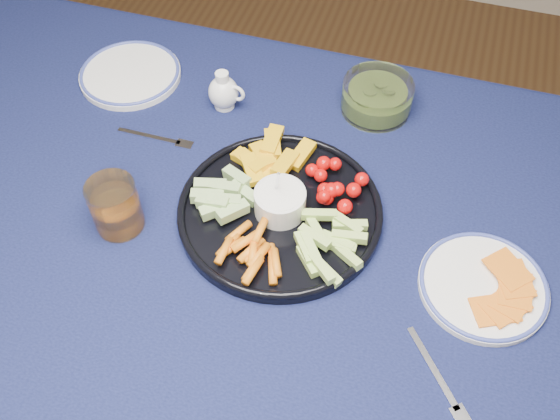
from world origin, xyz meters
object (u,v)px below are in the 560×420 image
(cheese_plate, at_px, (484,285))
(crudite_platter, at_px, (278,209))
(side_plate_extra, at_px, (130,74))
(dining_table, at_px, (271,279))
(pickle_bowl, at_px, (377,98))
(creamer_pitcher, at_px, (224,92))
(juice_tumbler, at_px, (116,208))

(cheese_plate, bearing_deg, crudite_platter, 173.11)
(cheese_plate, relative_size, side_plate_extra, 0.97)
(crudite_platter, bearing_deg, side_plate_extra, 147.47)
(dining_table, xyz_separation_m, crudite_platter, (-0.01, 0.07, 0.11))
(pickle_bowl, bearing_deg, dining_table, -103.84)
(dining_table, distance_m, pickle_bowl, 0.41)
(crudite_platter, height_order, cheese_plate, crudite_platter)
(dining_table, distance_m, creamer_pitcher, 0.38)
(cheese_plate, distance_m, juice_tumbler, 0.60)
(creamer_pitcher, distance_m, juice_tumbler, 0.33)
(creamer_pitcher, relative_size, juice_tumbler, 0.84)
(cheese_plate, xyz_separation_m, juice_tumbler, (-0.60, -0.05, 0.03))
(side_plate_extra, bearing_deg, juice_tumbler, -66.95)
(crudite_platter, distance_m, cheese_plate, 0.35)
(juice_tumbler, bearing_deg, cheese_plate, 5.02)
(dining_table, relative_size, pickle_bowl, 12.15)
(dining_table, relative_size, crudite_platter, 4.76)
(dining_table, distance_m, side_plate_extra, 0.53)
(creamer_pitcher, height_order, pickle_bowl, creamer_pitcher)
(pickle_bowl, bearing_deg, juice_tumbler, -131.12)
(crudite_platter, relative_size, pickle_bowl, 2.55)
(dining_table, height_order, cheese_plate, cheese_plate)
(dining_table, bearing_deg, crudite_platter, 97.02)
(creamer_pitcher, bearing_deg, pickle_bowl, 15.44)
(dining_table, height_order, juice_tumbler, juice_tumbler)
(dining_table, xyz_separation_m, side_plate_extra, (-0.41, 0.33, 0.10))
(cheese_plate, bearing_deg, pickle_bowl, 124.83)
(crudite_platter, bearing_deg, juice_tumbler, -159.28)
(dining_table, distance_m, cheese_plate, 0.36)
(pickle_bowl, height_order, side_plate_extra, pickle_bowl)
(dining_table, bearing_deg, juice_tumbler, -175.09)
(creamer_pitcher, height_order, juice_tumbler, juice_tumbler)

